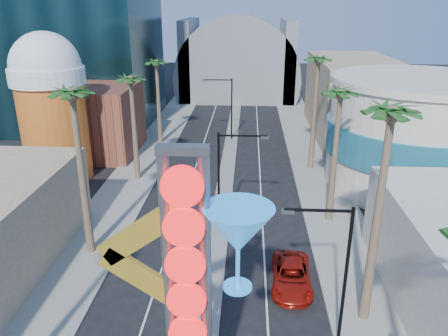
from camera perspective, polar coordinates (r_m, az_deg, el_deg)
sidewalk_west at (r=50.16m, az=-10.36°, el=0.87°), size 5.00×100.00×0.15m
sidewalk_east at (r=49.32m, az=11.64°, el=0.42°), size 5.00×100.00×0.15m
median at (r=51.65m, az=0.71°, el=1.81°), size 1.60×84.00×0.15m
brick_filler_west at (r=53.63m, az=-16.71°, el=6.03°), size 10.00×10.00×8.00m
filler_east at (r=61.52m, az=16.43°, el=8.86°), size 10.00×20.00×10.00m
beer_mug at (r=45.95m, az=-21.66°, el=7.98°), size 7.00×7.00×14.50m
turquoise_building at (r=45.26m, az=23.70°, el=4.09°), size 16.60×16.60×10.60m
canopy at (r=83.73m, az=1.82°, el=12.24°), size 22.00×16.00×22.00m
neon_sign at (r=16.86m, az=-2.02°, el=-14.32°), size 6.53×2.60×12.55m
streetlight_0 at (r=33.09m, az=0.25°, el=-0.58°), size 3.79×0.25×8.00m
streetlight_1 at (r=56.13m, az=0.45°, el=8.48°), size 3.79×0.25×8.00m
streetlight_2 at (r=22.82m, az=14.58°, el=-12.14°), size 3.45×0.25×8.00m
palm_1 at (r=29.64m, az=-19.12°, el=7.73°), size 2.40×2.40×12.70m
palm_2 at (r=42.91m, az=-12.05°, el=10.39°), size 2.40×2.40×11.20m
palm_3 at (r=54.43m, az=-8.79°, el=12.77°), size 2.40×2.40×11.20m
palm_5 at (r=22.57m, az=20.84°, el=4.77°), size 2.40×2.40×13.20m
palm_6 at (r=34.18m, az=14.90°, el=8.28°), size 2.40×2.40×11.70m
palm_7 at (r=45.67m, az=12.17°, el=12.71°), size 2.40×2.40×12.70m
red_pickup at (r=28.82m, az=8.81°, el=-13.75°), size 2.71×5.45×1.48m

